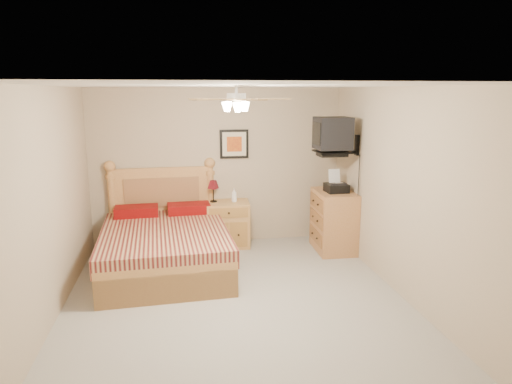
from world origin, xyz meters
The scene contains 17 objects.
floor centered at (0.00, 0.00, 0.00)m, with size 4.50×4.50×0.00m, color gray.
ceiling centered at (0.00, 0.00, 2.50)m, with size 4.00×4.50×0.04m, color white.
wall_back centered at (0.00, 2.25, 1.25)m, with size 4.00×0.04×2.50m, color tan.
wall_front centered at (0.00, -2.25, 1.25)m, with size 4.00×0.04×2.50m, color tan.
wall_left centered at (-2.00, 0.00, 1.25)m, with size 0.04×4.50×2.50m, color tan.
wall_right centered at (2.00, 0.00, 1.25)m, with size 0.04×4.50×2.50m, color tan.
bed centered at (-0.84, 1.12, 0.71)m, with size 1.66×2.18×1.41m, color tan, non-canonical shape.
nightstand centered at (0.13, 2.00, 0.36)m, with size 0.67×0.50×0.73m, color #BD854A.
table_lamp centered at (-0.09, 2.06, 0.90)m, with size 0.19×0.19×0.35m, color #5E0F17, non-canonical shape.
lotion_bottle centered at (0.23, 2.00, 0.84)m, with size 0.09×0.09×0.22m, color white.
framed_picture centered at (0.27, 2.23, 1.62)m, with size 0.46×0.04×0.46m, color black.
dresser centered at (1.73, 1.52, 0.47)m, with size 0.56×0.80×0.94m, color #A26B35.
fax_machine centered at (1.73, 1.47, 1.11)m, with size 0.32×0.34×0.34m, color black, non-canonical shape.
magazine_lower centered at (1.75, 1.77, 0.96)m, with size 0.20×0.27×0.02m, color beige.
magazine_upper centered at (1.75, 1.80, 0.98)m, with size 0.20×0.28×0.02m, color tan.
wall_tv centered at (1.75, 1.34, 1.81)m, with size 0.56×0.46×0.58m, color black, non-canonical shape.
ceiling_fan centered at (0.00, -0.20, 2.36)m, with size 1.14×1.14×0.28m, color white, non-canonical shape.
Camera 1 is at (-0.62, -5.01, 2.43)m, focal length 32.00 mm.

